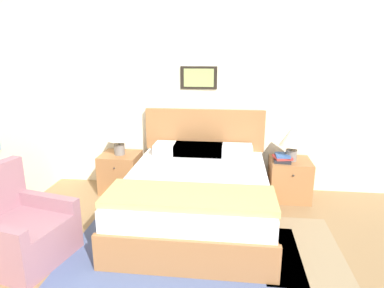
{
  "coord_description": "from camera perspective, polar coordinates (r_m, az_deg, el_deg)",
  "views": [
    {
      "loc": [
        0.19,
        -1.68,
        1.95
      ],
      "look_at": [
        -0.2,
        1.67,
        1.01
      ],
      "focal_mm": 32.0,
      "sensor_mm": 36.0,
      "label": 1
    }
  ],
  "objects": [
    {
      "name": "wall_back",
      "position": [
        4.78,
        4.43,
        7.75
      ],
      "size": [
        7.23,
        0.09,
        2.6
      ],
      "color": "beige",
      "rests_on": "ground_plane"
    },
    {
      "name": "area_rug_main",
      "position": [
        3.27,
        -2.4,
        -20.94
      ],
      "size": [
        2.28,
        1.89,
        0.01
      ],
      "color": "#47567F",
      "rests_on": "ground_plane"
    },
    {
      "name": "area_rug_bedside",
      "position": [
        3.79,
        17.58,
        -16.13
      ],
      "size": [
        0.78,
        1.29,
        0.01
      ],
      "color": "#897556",
      "rests_on": "ground_plane"
    },
    {
      "name": "bed",
      "position": [
        4.01,
        0.82,
        -8.38
      ],
      "size": [
        1.65,
        2.09,
        1.15
      ],
      "color": "#936038",
      "rests_on": "ground_plane"
    },
    {
      "name": "armchair",
      "position": [
        3.73,
        -27.09,
        -12.8
      ],
      "size": [
        0.94,
        0.91,
        0.89
      ],
      "rotation": [
        0.0,
        0.0,
        -1.8
      ],
      "color": "#8E606B",
      "rests_on": "ground_plane"
    },
    {
      "name": "nightstand_near_window",
      "position": [
        4.96,
        -11.76,
        -4.58
      ],
      "size": [
        0.52,
        0.53,
        0.53
      ],
      "color": "#936038",
      "rests_on": "ground_plane"
    },
    {
      "name": "nightstand_by_door",
      "position": [
        4.78,
        15.91,
        -5.64
      ],
      "size": [
        0.52,
        0.53,
        0.53
      ],
      "color": "#936038",
      "rests_on": "ground_plane"
    },
    {
      "name": "table_lamp_near_window",
      "position": [
        4.77,
        -12.16,
        1.88
      ],
      "size": [
        0.33,
        0.33,
        0.47
      ],
      "color": "slate",
      "rests_on": "nightstand_near_window"
    },
    {
      "name": "table_lamp_by_door",
      "position": [
        4.59,
        16.41,
        1.04
      ],
      "size": [
        0.33,
        0.33,
        0.47
      ],
      "color": "slate",
      "rests_on": "nightstand_by_door"
    },
    {
      "name": "book_thick_bottom",
      "position": [
        4.62,
        14.82,
        -2.55
      ],
      "size": [
        0.24,
        0.3,
        0.04
      ],
      "rotation": [
        0.0,
        0.0,
        -0.1
      ],
      "color": "#232328",
      "rests_on": "nightstand_by_door"
    },
    {
      "name": "book_hardcover_middle",
      "position": [
        4.61,
        14.85,
        -2.16
      ],
      "size": [
        0.25,
        0.26,
        0.03
      ],
      "rotation": [
        0.0,
        0.0,
        0.2
      ],
      "color": "#B7332D",
      "rests_on": "book_thick_bottom"
    },
    {
      "name": "book_novel_upper",
      "position": [
        4.6,
        14.87,
        -1.83
      ],
      "size": [
        0.18,
        0.23,
        0.03
      ],
      "rotation": [
        0.0,
        0.0,
        0.02
      ],
      "color": "#335693",
      "rests_on": "book_hardcover_middle"
    }
  ]
}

